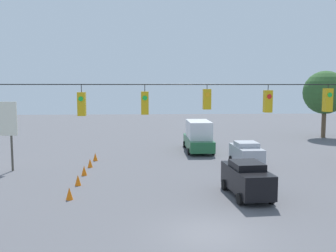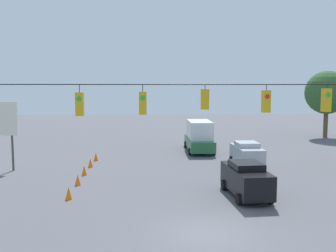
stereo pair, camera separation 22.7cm
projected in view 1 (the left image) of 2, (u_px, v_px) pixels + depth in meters
ground_plane at (208, 234)px, 16.00m from camera, size 140.00×140.00×0.00m
overhead_signal_span at (207, 124)px, 16.18m from camera, size 20.03×0.38×7.23m
sedan_silver_oncoming_far at (246, 154)px, 29.32m from camera, size 2.05×4.15×1.97m
box_truck_green_oncoming_deep at (198, 136)px, 36.36m from camera, size 2.53×6.85×2.99m
sedan_black_crossing_near at (247, 178)px, 21.38m from camera, size 2.24×4.64×2.01m
traffic_cone_nearest at (69, 194)px, 20.81m from camera, size 0.40×0.40×0.70m
traffic_cone_second at (78, 180)px, 23.80m from camera, size 0.40×0.40×0.70m
traffic_cone_third at (84, 171)px, 26.51m from camera, size 0.40×0.40×0.70m
traffic_cone_fourth at (90, 163)px, 29.14m from camera, size 0.40×0.40×0.70m
traffic_cone_fifth at (95, 157)px, 31.73m from camera, size 0.40×0.40×0.70m
tree_horizon_left at (325, 93)px, 45.79m from camera, size 5.27×5.27×8.21m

